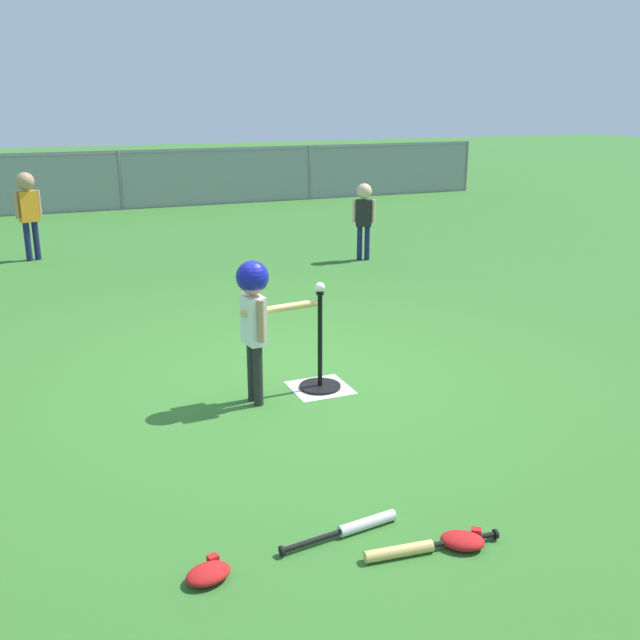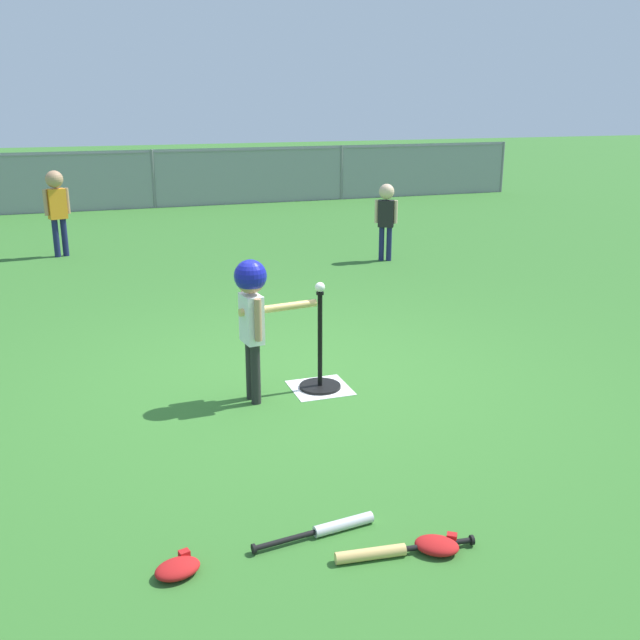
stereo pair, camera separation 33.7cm
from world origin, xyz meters
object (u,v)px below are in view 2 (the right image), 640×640
(fielder_deep_right, at_px, (386,212))
(baseball_on_tee, at_px, (320,287))
(glove_by_plate, at_px, (437,545))
(spare_bat_silver, at_px, (331,528))
(glove_near_bats, at_px, (178,568))
(batter_child, at_px, (252,302))
(spare_bat_wood, at_px, (385,552))
(fielder_deep_center, at_px, (57,202))
(batting_tee, at_px, (320,372))

(fielder_deep_right, bearing_deg, baseball_on_tee, -119.79)
(baseball_on_tee, distance_m, glove_by_plate, 2.33)
(spare_bat_silver, relative_size, glove_near_bats, 2.65)
(baseball_on_tee, distance_m, batter_child, 0.54)
(spare_bat_silver, relative_size, spare_bat_wood, 0.94)
(fielder_deep_center, distance_m, glove_near_bats, 7.78)
(batter_child, xyz_separation_m, spare_bat_wood, (0.13, -2.09, -0.73))
(spare_bat_silver, bearing_deg, glove_by_plate, -36.03)
(batting_tee, xyz_separation_m, spare_bat_wood, (-0.40, -2.16, -0.10))
(batting_tee, distance_m, spare_bat_wood, 2.19)
(glove_near_bats, bearing_deg, fielder_deep_center, 93.64)
(batting_tee, distance_m, fielder_deep_right, 4.71)
(fielder_deep_right, distance_m, glove_near_bats, 7.10)
(fielder_deep_right, distance_m, glove_by_plate, 6.75)
(batting_tee, distance_m, baseball_on_tee, 0.68)
(batter_child, relative_size, glove_near_bats, 4.20)
(batting_tee, distance_m, fielder_deep_center, 6.10)
(baseball_on_tee, height_order, spare_bat_silver, baseball_on_tee)
(batting_tee, bearing_deg, fielder_deep_right, 60.21)
(batting_tee, bearing_deg, spare_bat_wood, -100.47)
(glove_by_plate, bearing_deg, fielder_deep_right, 68.54)
(glove_by_plate, bearing_deg, baseball_on_tee, 86.50)
(fielder_deep_center, height_order, fielder_deep_right, fielder_deep_center)
(batter_child, xyz_separation_m, glove_near_bats, (-0.84, -1.90, -0.72))
(spare_bat_silver, relative_size, glove_by_plate, 2.47)
(batting_tee, height_order, batter_child, batter_child)
(batting_tee, distance_m, batter_child, 0.83)
(fielder_deep_right, bearing_deg, fielder_deep_center, 157.80)
(batting_tee, bearing_deg, baseball_on_tee, 0.00)
(fielder_deep_center, bearing_deg, fielder_deep_right, -22.20)
(baseball_on_tee, distance_m, fielder_deep_center, 6.06)
(spare_bat_wood, relative_size, glove_by_plate, 2.63)
(spare_bat_silver, height_order, spare_bat_wood, same)
(glove_by_plate, bearing_deg, fielder_deep_center, 102.29)
(batter_child, bearing_deg, spare_bat_wood, -86.35)
(batter_child, height_order, fielder_deep_center, fielder_deep_center)
(spare_bat_wood, bearing_deg, baseball_on_tee, 79.53)
(batting_tee, bearing_deg, glove_near_bats, -125.00)
(batting_tee, relative_size, fielder_deep_center, 0.64)
(spare_bat_wood, xyz_separation_m, glove_near_bats, (-0.98, 0.19, 0.01))
(fielder_deep_right, relative_size, glove_near_bats, 4.10)
(batter_child, relative_size, fielder_deep_center, 0.89)
(baseball_on_tee, bearing_deg, fielder_deep_center, 107.95)
(baseball_on_tee, height_order, batter_child, batter_child)
(spare_bat_silver, bearing_deg, fielder_deep_right, 63.95)
(glove_by_plate, bearing_deg, glove_near_bats, 169.57)
(fielder_deep_center, bearing_deg, baseball_on_tee, -72.05)
(spare_bat_wood, bearing_deg, batter_child, 93.65)
(spare_bat_wood, bearing_deg, glove_by_plate, -8.31)
(batter_child, distance_m, spare_bat_wood, 2.21)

